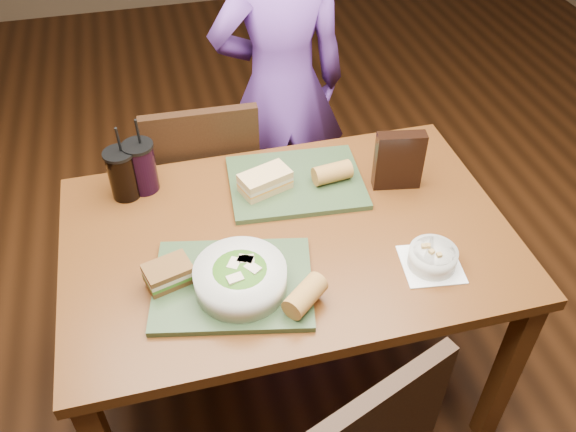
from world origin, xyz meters
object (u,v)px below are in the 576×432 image
(sandwich_near, at_px, (168,274))
(cup_cola, at_px, (123,174))
(tray_far, at_px, (296,182))
(cup_berry, at_px, (141,167))
(baguette_near, at_px, (305,296))
(diner, at_px, (281,88))
(baguette_far, at_px, (332,173))
(dining_table, at_px, (288,255))
(soup_bowl, at_px, (433,257))
(sandwich_far, at_px, (265,181))
(chair_far, at_px, (205,189))
(salad_bowl, at_px, (240,277))
(tray_near, at_px, (233,284))
(chip_bag, at_px, (399,161))

(sandwich_near, distance_m, cup_cola, 0.42)
(tray_far, xyz_separation_m, cup_berry, (-0.47, 0.10, 0.08))
(tray_far, height_order, baguette_near, baguette_near)
(baguette_near, bearing_deg, cup_cola, 126.07)
(diner, height_order, baguette_far, diner)
(dining_table, bearing_deg, sandwich_near, -161.92)
(soup_bowl, bearing_deg, diner, 99.64)
(sandwich_far, relative_size, baguette_near, 1.42)
(tray_far, distance_m, soup_bowl, 0.51)
(chair_far, distance_m, tray_far, 0.51)
(soup_bowl, bearing_deg, salad_bowl, 176.34)
(salad_bowl, height_order, cup_cola, cup_cola)
(baguette_far, bearing_deg, tray_near, -137.90)
(tray_far, relative_size, sandwich_near, 3.04)
(diner, height_order, baguette_near, diner)
(chip_bag, bearing_deg, sandwich_far, -178.71)
(salad_bowl, relative_size, chip_bag, 1.24)
(chair_far, bearing_deg, baguette_near, -79.43)
(soup_bowl, xyz_separation_m, baguette_far, (-0.16, 0.40, 0.02))
(soup_bowl, bearing_deg, tray_far, 122.26)
(diner, xyz_separation_m, baguette_far, (0.01, -0.63, 0.05))
(chair_far, xyz_separation_m, chip_bag, (0.57, -0.43, 0.34))
(sandwich_near, bearing_deg, chip_bag, 18.54)
(cup_berry, bearing_deg, diner, 41.50)
(chair_far, relative_size, salad_bowl, 3.74)
(dining_table, height_order, baguette_far, baguette_far)
(tray_near, bearing_deg, chip_bag, 26.89)
(diner, relative_size, salad_bowl, 6.15)
(tray_far, bearing_deg, chip_bag, -14.76)
(cup_cola, bearing_deg, sandwich_near, -77.57)
(chair_far, distance_m, salad_bowl, 0.81)
(sandwich_near, relative_size, chip_bag, 0.71)
(sandwich_far, height_order, baguette_far, sandwich_far)
(sandwich_far, bearing_deg, soup_bowl, -47.70)
(chair_far, height_order, diner, diner)
(cup_cola, bearing_deg, chair_far, 45.78)
(sandwich_near, height_order, cup_cola, cup_cola)
(diner, height_order, tray_near, diner)
(sandwich_near, distance_m, sandwich_far, 0.45)
(salad_bowl, xyz_separation_m, soup_bowl, (0.53, -0.03, -0.03))
(diner, height_order, cup_cola, diner)
(salad_bowl, distance_m, soup_bowl, 0.53)
(baguette_far, bearing_deg, salad_bowl, -134.62)
(soup_bowl, height_order, sandwich_far, sandwich_far)
(tray_far, relative_size, chip_bag, 2.15)
(sandwich_far, bearing_deg, diner, 71.99)
(diner, distance_m, baguette_far, 0.63)
(diner, height_order, salad_bowl, diner)
(sandwich_far, relative_size, cup_cola, 0.68)
(soup_bowl, distance_m, sandwich_near, 0.72)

